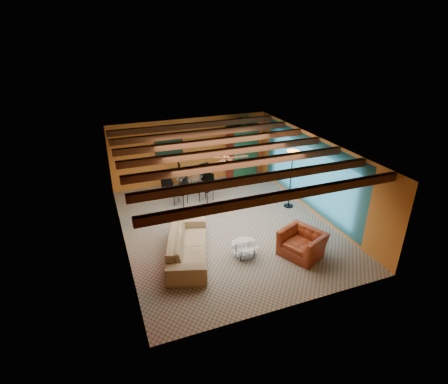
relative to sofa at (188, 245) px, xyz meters
name	(u,v)px	position (x,y,z in m)	size (l,w,h in m)	color
room	(225,157)	(1.64, 1.33, 1.97)	(6.52, 8.01, 2.71)	gray
sofa	(188,245)	(0.00, 0.00, 0.00)	(2.71, 1.06, 0.79)	#917D5D
armchair	(302,244)	(3.07, -1.07, -0.02)	(1.16, 1.01, 0.75)	maroon
coffee_table	(245,250)	(1.53, -0.54, -0.19)	(0.80, 0.80, 0.41)	white
dining_table	(189,182)	(1.16, 3.90, 0.16)	(2.12, 2.12, 1.10)	silver
armoire	(243,152)	(3.84, 4.92, 0.72)	(1.28, 0.63, 2.24)	maroon
floor_lamp	(291,179)	(4.29, 1.71, 0.67)	(0.44, 0.44, 2.14)	black
ceiling_fan	(226,159)	(1.64, 1.22, 1.96)	(1.50, 1.50, 0.44)	#472614
painting	(169,147)	(0.74, 5.18, 1.25)	(1.05, 0.03, 0.65)	black
potted_plant	(243,120)	(3.84, 4.92, 2.10)	(0.47, 0.40, 0.52)	#26661E
vase	(188,167)	(1.16, 3.90, 0.81)	(0.19, 0.19, 0.20)	orange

